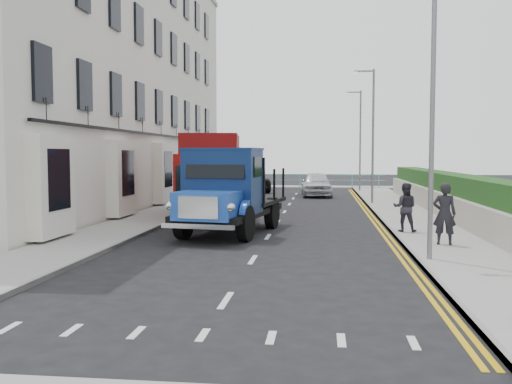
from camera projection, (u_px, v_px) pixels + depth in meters
name	position (u px, v px, depth m)	size (l,w,h in m)	color
ground	(261.00, 247.00, 16.23)	(120.00, 120.00, 0.00)	black
pavement_west	(168.00, 211.00, 25.75)	(2.40, 38.00, 0.12)	gray
pavement_east	(406.00, 214.00, 24.54)	(2.60, 38.00, 0.12)	gray
promenade	(300.00, 187.00, 44.97)	(30.00, 2.50, 0.12)	gray
sea_plane	(309.00, 174.00, 75.70)	(120.00, 120.00, 0.00)	#4F616C
terrace_west	(108.00, 67.00, 29.74)	(6.31, 30.20, 14.25)	silver
garden_east	(452.00, 195.00, 24.26)	(1.45, 28.00, 1.75)	#B2AD9E
seafront_railing	(300.00, 181.00, 44.14)	(13.00, 0.08, 1.11)	#59B2A5
lamp_near	(427.00, 97.00, 13.50)	(1.23, 0.18, 7.00)	slate
lamp_mid	(371.00, 128.00, 29.36)	(1.23, 0.18, 7.00)	slate
lamp_far	(358.00, 135.00, 39.27)	(1.23, 0.18, 7.00)	slate
bedford_lorry	(224.00, 196.00, 18.34)	(3.20, 6.15, 2.79)	black
red_lorry	(211.00, 173.00, 23.83)	(3.05, 6.85, 3.47)	black
parked_car_front	(208.00, 204.00, 23.47)	(1.44, 3.59, 1.22)	black
parked_car_mid	(215.00, 194.00, 28.50)	(1.38, 3.95, 1.30)	#4D63A6
parked_car_rear	(220.00, 193.00, 29.82)	(1.73, 4.25, 1.23)	#9B9C9F
seafront_car_left	(248.00, 182.00, 40.19)	(2.29, 4.97, 1.38)	black
seafront_car_right	(316.00, 184.00, 35.89)	(1.83, 4.55, 1.55)	silver
pedestrian_east_near	(444.00, 214.00, 15.85)	(0.63, 0.41, 1.73)	black
pedestrian_east_far	(405.00, 207.00, 18.54)	(0.77, 0.60, 1.59)	#2A2831
pedestrian_west_near	(196.00, 190.00, 27.67)	(0.92, 0.38, 1.57)	black
pedestrian_west_far	(214.00, 183.00, 32.42)	(0.89, 0.58, 1.81)	#473B33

